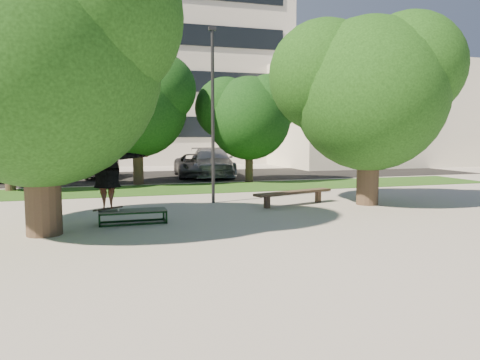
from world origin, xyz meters
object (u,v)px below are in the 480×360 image
object	(u,v)px
grind_box	(133,217)
tree_right	(367,85)
tree_left	(33,49)
lamppost	(213,114)
car_grey	(196,165)
car_dark	(102,166)
car_silver_b	(211,162)
car_silver_a	(20,167)
bench	(294,193)

from	to	relation	value
grind_box	tree_right	bearing A→B (deg)	8.83
tree_left	lamppost	distance (m)	6.70
grind_box	car_grey	world-z (taller)	car_grey
lamppost	car_dark	bearing A→B (deg)	108.02
tree_right	car_dark	world-z (taller)	tree_right
tree_left	car_silver_b	world-z (taller)	tree_left
lamppost	grind_box	bearing A→B (deg)	-133.99
grind_box	car_silver_a	world-z (taller)	car_silver_a
tree_left	car_silver_b	size ratio (longest dim) A/B	1.25
tree_right	car_silver_b	distance (m)	12.79
grind_box	tree_left	bearing A→B (deg)	-161.49
lamppost	car_silver_a	world-z (taller)	lamppost
tree_left	car_dark	world-z (taller)	tree_left
tree_right	car_dark	bearing A→B (deg)	123.14
tree_left	bench	xyz separation A→B (m)	(7.79, 2.53, -4.01)
grind_box	car_silver_a	bearing A→B (deg)	108.76
bench	car_grey	world-z (taller)	car_grey
tree_left	grind_box	bearing A→B (deg)	18.51
lamppost	car_grey	bearing A→B (deg)	81.53
tree_right	lamppost	distance (m)	5.36
bench	tree_right	bearing A→B (deg)	-30.38
tree_right	car_grey	bearing A→B (deg)	105.90
grind_box	bench	bearing A→B (deg)	17.74
car_grey	car_silver_b	xyz separation A→B (m)	(0.93, 0.12, 0.17)
grind_box	lamppost	bearing A→B (deg)	46.01
car_silver_a	car_dark	xyz separation A→B (m)	(4.13, 0.43, -0.06)
lamppost	car_silver_a	size ratio (longest dim) A/B	1.45
grind_box	bench	distance (m)	5.82
grind_box	car_grey	distance (m)	14.00
tree_right	bench	size ratio (longest dim) A/B	2.06
bench	car_silver_b	size ratio (longest dim) A/B	0.55
tree_left	lamppost	xyz separation A→B (m)	(5.29, 3.91, -1.27)
tree_left	grind_box	world-z (taller)	tree_left
tree_right	car_grey	distance (m)	12.93
tree_right	car_dark	distance (m)	16.03
bench	car_silver_a	size ratio (longest dim) A/B	0.75
bench	car_dark	bearing A→B (deg)	98.16
lamppost	car_grey	xyz separation A→B (m)	(1.50, 10.08, -2.49)
car_silver_b	car_silver_a	bearing A→B (deg)	-175.39
lamppost	grind_box	xyz separation A→B (m)	(-3.04, -3.15, -2.96)
car_dark	lamppost	bearing A→B (deg)	-61.51
car_silver_a	car_silver_b	xyz separation A→B (m)	(10.20, -0.57, 0.11)
grind_box	car_dark	world-z (taller)	car_dark
tree_right	car_silver_b	xyz separation A→B (m)	(-2.49, 12.12, -3.27)
lamppost	tree_right	bearing A→B (deg)	-21.28
car_grey	car_dark	bearing A→B (deg)	172.22
bench	car_silver_b	world-z (taller)	car_silver_b
car_dark	car_silver_a	bearing A→B (deg)	-163.63
car_dark	bench	bearing A→B (deg)	-53.50
tree_left	car_grey	xyz separation A→B (m)	(6.79, 13.98, -3.76)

